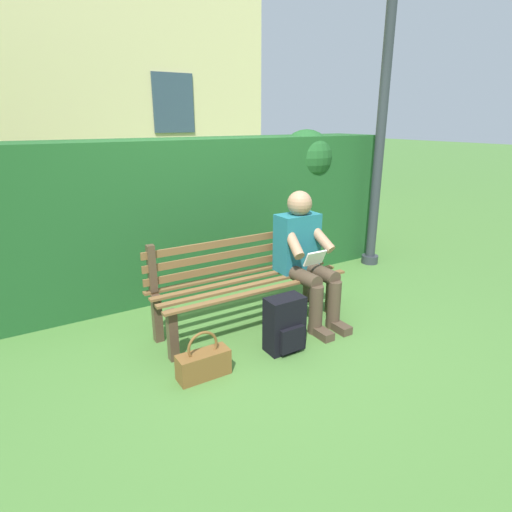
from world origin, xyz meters
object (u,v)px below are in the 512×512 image
person_seated (305,254)px  handbag (203,363)px  lamp_post (386,69)px  backpack (285,325)px  park_bench (245,279)px

person_seated → handbag: 1.35m
handbag → lamp_post: (-2.87, -1.18, 2.17)m
person_seated → lamp_post: 2.49m
lamp_post → backpack: bearing=28.5°
person_seated → lamp_post: (-1.68, -0.78, 1.67)m
park_bench → backpack: (-0.02, 0.56, -0.21)m
handbag → lamp_post: bearing=-157.7°
handbag → lamp_post: lamp_post is taller
person_seated → backpack: size_ratio=2.60×
park_bench → handbag: park_bench is taller
person_seated → lamp_post: lamp_post is taller
person_seated → lamp_post: bearing=-155.0°
person_seated → handbag: size_ratio=3.08×
backpack → lamp_post: bearing=-151.5°
backpack → handbag: (0.70, 0.00, -0.11)m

